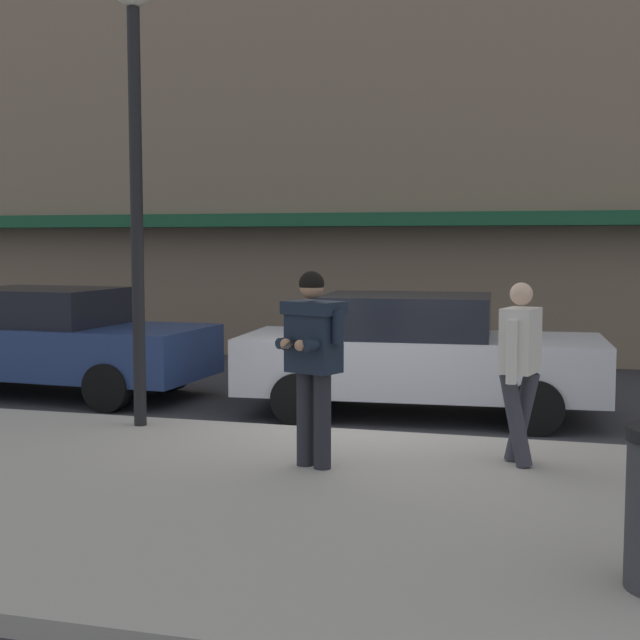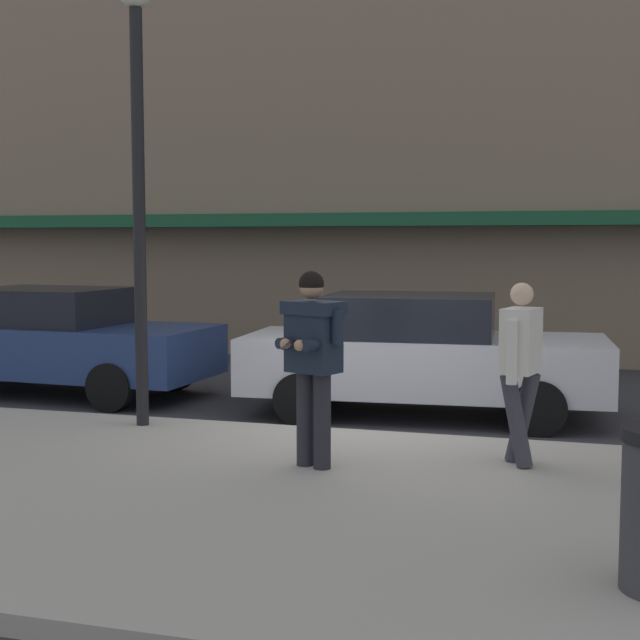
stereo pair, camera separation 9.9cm
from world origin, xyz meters
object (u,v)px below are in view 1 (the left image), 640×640
parked_sedan_mid (417,354)px  man_texting_on_phone (313,347)px  pedestrian_in_light_coat (520,361)px  street_lamp_post (136,157)px  parked_sedan_near (51,341)px

parked_sedan_mid → man_texting_on_phone: (-0.41, -3.34, 0.46)m
pedestrian_in_light_coat → street_lamp_post: street_lamp_post is taller
parked_sedan_mid → street_lamp_post: (-2.80, -2.08, 2.35)m
man_texting_on_phone → pedestrian_in_light_coat: size_ratio=1.06×
parked_sedan_near → man_texting_on_phone: bearing=-35.1°
street_lamp_post → parked_sedan_near: bearing=139.0°
pedestrian_in_light_coat → street_lamp_post: bearing=171.3°
parked_sedan_mid → street_lamp_post: street_lamp_post is taller
parked_sedan_mid → man_texting_on_phone: size_ratio=2.56×
street_lamp_post → pedestrian_in_light_coat: bearing=-8.7°
man_texting_on_phone → pedestrian_in_light_coat: (1.81, 0.62, -0.14)m
pedestrian_in_light_coat → parked_sedan_mid: bearing=117.3°
street_lamp_post → man_texting_on_phone: bearing=-27.9°
parked_sedan_near → pedestrian_in_light_coat: (6.71, -2.82, 0.32)m
parked_sedan_near → man_texting_on_phone: 6.01m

